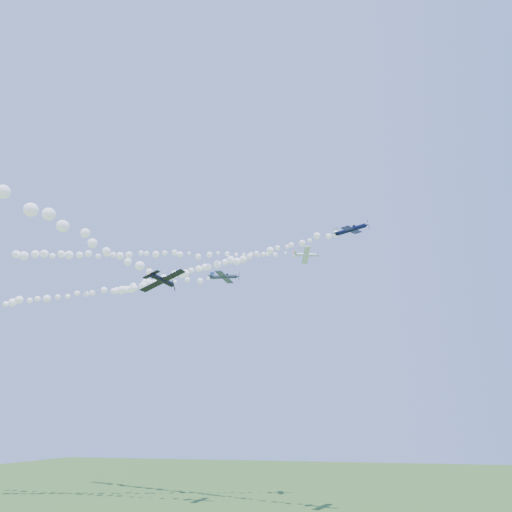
% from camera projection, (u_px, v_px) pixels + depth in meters
% --- Properties ---
extents(plane_white, '(6.32, 6.40, 2.31)m').
position_uv_depth(plane_white, '(306.00, 255.00, 102.05)').
color(plane_white, white).
extents(smoke_trail_white, '(65.03, 19.32, 2.73)m').
position_uv_depth(smoke_trail_white, '(157.00, 255.00, 101.16)').
color(smoke_trail_white, white).
extents(plane_navy, '(7.28, 7.60, 2.18)m').
position_uv_depth(plane_navy, '(351.00, 229.00, 83.96)').
color(plane_navy, '#0C0F35').
extents(smoke_trail_navy, '(65.42, 26.39, 2.89)m').
position_uv_depth(smoke_trail_navy, '(207.00, 268.00, 103.37)').
color(smoke_trail_navy, white).
extents(plane_grey, '(6.99, 7.38, 2.60)m').
position_uv_depth(plane_grey, '(224.00, 277.00, 91.25)').
color(plane_grey, '#34394C').
extents(smoke_trail_grey, '(77.44, 7.78, 3.17)m').
position_uv_depth(smoke_trail_grey, '(66.00, 295.00, 102.71)').
color(smoke_trail_grey, white).
extents(plane_black, '(7.64, 7.62, 2.84)m').
position_uv_depth(plane_black, '(162.00, 280.00, 69.58)').
color(plane_black, black).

